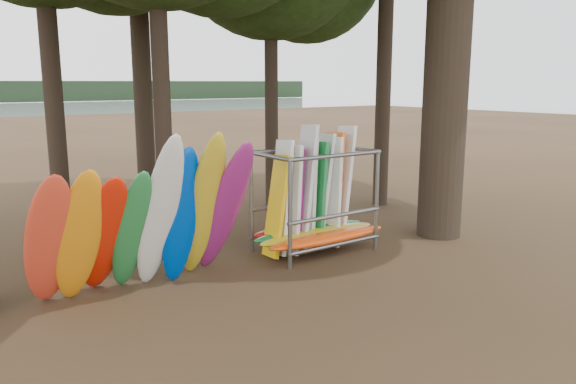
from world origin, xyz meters
TOP-DOWN VIEW (x-y plane):
  - ground at (0.00, 0.00)m, footprint 120.00×120.00m
  - kayak_row at (-2.95, 0.95)m, footprint 4.02×2.05m
  - storage_rack at (1.10, 1.38)m, footprint 3.16×1.58m

SIDE VIEW (x-z plane):
  - ground at x=0.00m, z-range 0.00..0.00m
  - storage_rack at x=1.10m, z-range -0.37..2.51m
  - kayak_row at x=-2.95m, z-range -0.23..2.87m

